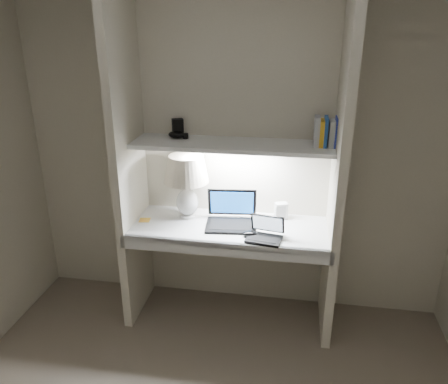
% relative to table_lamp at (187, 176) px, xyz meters
% --- Properties ---
extents(back_wall, '(3.20, 0.01, 2.50)m').
position_rel_table_lamp_xyz_m(back_wall, '(0.34, 0.17, 0.15)').
color(back_wall, beige).
rests_on(back_wall, floor).
extents(alcove_panel_left, '(0.06, 0.55, 2.50)m').
position_rel_table_lamp_xyz_m(alcove_panel_left, '(-0.39, -0.10, 0.15)').
color(alcove_panel_left, beige).
rests_on(alcove_panel_left, floor).
extents(alcove_panel_right, '(0.06, 0.55, 2.50)m').
position_rel_table_lamp_xyz_m(alcove_panel_right, '(1.07, -0.10, 0.15)').
color(alcove_panel_right, beige).
rests_on(alcove_panel_right, floor).
extents(desk, '(1.40, 0.55, 0.04)m').
position_rel_table_lamp_xyz_m(desk, '(0.34, -0.10, -0.35)').
color(desk, white).
rests_on(desk, alcove_panel_left).
extents(desk_apron, '(1.46, 0.03, 0.10)m').
position_rel_table_lamp_xyz_m(desk_apron, '(0.34, -0.36, -0.38)').
color(desk_apron, silver).
rests_on(desk_apron, desk).
extents(shelf, '(1.40, 0.36, 0.03)m').
position_rel_table_lamp_xyz_m(shelf, '(0.34, -0.01, 0.25)').
color(shelf, silver).
rests_on(shelf, back_wall).
extents(strip_light, '(0.60, 0.04, 0.02)m').
position_rel_table_lamp_xyz_m(strip_light, '(0.34, -0.01, 0.23)').
color(strip_light, white).
rests_on(strip_light, shelf).
extents(table_lamp, '(0.33, 0.33, 0.48)m').
position_rel_table_lamp_xyz_m(table_lamp, '(0.00, 0.00, 0.00)').
color(table_lamp, white).
rests_on(table_lamp, desk).
extents(laptop_main, '(0.39, 0.34, 0.24)m').
position_rel_table_lamp_xyz_m(laptop_main, '(0.34, -0.06, -0.27)').
color(laptop_main, black).
rests_on(laptop_main, desk).
extents(laptop_netbook, '(0.26, 0.24, 0.15)m').
position_rel_table_lamp_xyz_m(laptop_netbook, '(0.60, -0.25, -0.29)').
color(laptop_netbook, black).
rests_on(laptop_netbook, desk).
extents(speaker, '(0.11, 0.09, 0.13)m').
position_rel_table_lamp_xyz_m(speaker, '(0.70, 0.08, -0.26)').
color(speaker, silver).
rests_on(speaker, desk).
extents(mouse, '(0.11, 0.08, 0.04)m').
position_rel_table_lamp_xyz_m(mouse, '(0.50, -0.24, -0.31)').
color(mouse, black).
rests_on(mouse, desk).
extents(cable_coil, '(0.11, 0.11, 0.01)m').
position_rel_table_lamp_xyz_m(cable_coil, '(0.46, -0.14, -0.32)').
color(cable_coil, black).
rests_on(cable_coil, desk).
extents(sticky_note, '(0.09, 0.09, 0.00)m').
position_rel_table_lamp_xyz_m(sticky_note, '(-0.30, -0.11, -0.33)').
color(sticky_note, gold).
rests_on(sticky_note, desk).
extents(book_row, '(0.19, 0.13, 0.20)m').
position_rel_table_lamp_xyz_m(book_row, '(0.98, 0.01, 0.36)').
color(book_row, silver).
rests_on(book_row, shelf).
extents(shelf_box, '(0.09, 0.08, 0.13)m').
position_rel_table_lamp_xyz_m(shelf_box, '(-0.08, 0.09, 0.34)').
color(shelf_box, black).
rests_on(shelf_box, shelf).
extents(shelf_gadget, '(0.12, 0.09, 0.05)m').
position_rel_table_lamp_xyz_m(shelf_gadget, '(-0.08, 0.05, 0.30)').
color(shelf_gadget, black).
rests_on(shelf_gadget, shelf).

